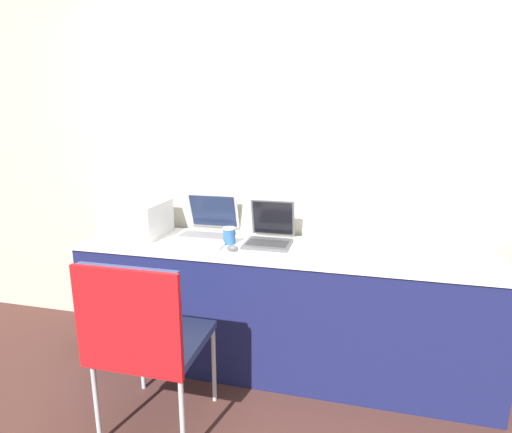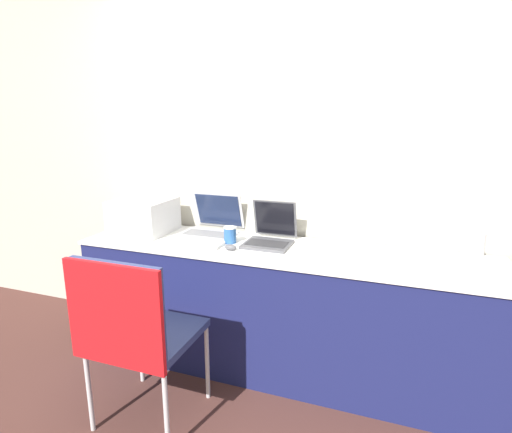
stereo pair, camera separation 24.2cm
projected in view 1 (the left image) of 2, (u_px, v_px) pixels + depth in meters
ground_plane at (270, 392)px, 2.32m from camera, size 14.00×14.00×0.00m
wall_back at (291, 158)px, 2.61m from camera, size 8.00×0.05×2.60m
table at (279, 308)px, 2.49m from camera, size 2.50×0.57×0.79m
printer at (136, 217)px, 2.64m from camera, size 0.37×0.36×0.23m
laptop_left at (208, 227)px, 2.67m from camera, size 0.36×0.34×0.26m
laptop_right at (270, 234)px, 2.49m from camera, size 0.28×0.31×0.26m
external_keyboard at (193, 245)px, 2.43m from camera, size 0.36×0.12×0.02m
coffee_cup at (229, 236)px, 2.48m from camera, size 0.08×0.08×0.10m
mouse at (232, 248)px, 2.34m from camera, size 0.07×0.04×0.04m
metal_pitcher at (467, 239)px, 2.26m from camera, size 0.10×0.10×0.21m
chair at (142, 331)px, 1.85m from camera, size 0.50×0.48×0.94m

